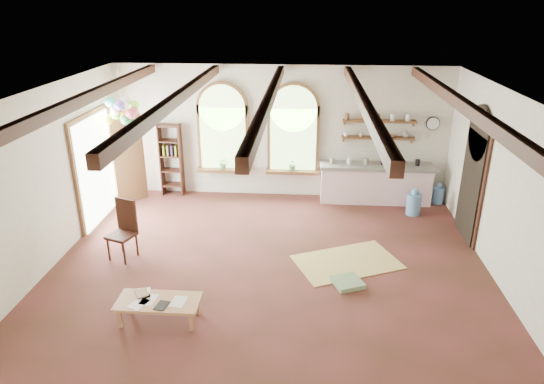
# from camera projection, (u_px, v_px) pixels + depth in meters

# --- Properties ---
(floor) EXTENTS (8.00, 8.00, 0.00)m
(floor) POSITION_uv_depth(u_px,v_px,m) (270.00, 264.00, 9.04)
(floor) COLOR brown
(floor) RESTS_ON ground
(ceiling_beams) EXTENTS (6.20, 6.80, 0.18)m
(ceiling_beams) POSITION_uv_depth(u_px,v_px,m) (269.00, 99.00, 7.88)
(ceiling_beams) COLOR #3D1D13
(ceiling_beams) RESTS_ON ceiling
(window_left) EXTENTS (1.30, 0.28, 2.20)m
(window_left) POSITION_uv_depth(u_px,v_px,m) (223.00, 131.00, 11.69)
(window_left) COLOR brown
(window_left) RESTS_ON floor
(window_right) EXTENTS (1.30, 0.28, 2.20)m
(window_right) POSITION_uv_depth(u_px,v_px,m) (293.00, 132.00, 11.57)
(window_right) COLOR brown
(window_right) RESTS_ON floor
(left_doorway) EXTENTS (0.10, 1.90, 2.50)m
(left_doorway) POSITION_uv_depth(u_px,v_px,m) (95.00, 169.00, 10.54)
(left_doorway) COLOR brown
(left_doorway) RESTS_ON floor
(right_doorway) EXTENTS (0.10, 1.30, 2.40)m
(right_doorway) POSITION_uv_depth(u_px,v_px,m) (471.00, 186.00, 9.74)
(right_doorway) COLOR black
(right_doorway) RESTS_ON floor
(kitchen_counter) EXTENTS (2.68, 0.62, 0.94)m
(kitchen_counter) POSITION_uv_depth(u_px,v_px,m) (375.00, 183.00, 11.66)
(kitchen_counter) COLOR #F4CFD0
(kitchen_counter) RESTS_ON floor
(wall_shelf_lower) EXTENTS (1.70, 0.24, 0.04)m
(wall_shelf_lower) POSITION_uv_depth(u_px,v_px,m) (378.00, 138.00, 11.42)
(wall_shelf_lower) COLOR brown
(wall_shelf_lower) RESTS_ON wall_back
(wall_shelf_upper) EXTENTS (1.70, 0.24, 0.04)m
(wall_shelf_upper) POSITION_uv_depth(u_px,v_px,m) (379.00, 121.00, 11.27)
(wall_shelf_upper) COLOR brown
(wall_shelf_upper) RESTS_ON wall_back
(wall_clock) EXTENTS (0.32, 0.04, 0.32)m
(wall_clock) POSITION_uv_depth(u_px,v_px,m) (433.00, 123.00, 11.27)
(wall_clock) COLOR black
(wall_clock) RESTS_ON wall_back
(bookshelf) EXTENTS (0.53, 0.32, 1.80)m
(bookshelf) POSITION_uv_depth(u_px,v_px,m) (171.00, 160.00, 11.96)
(bookshelf) COLOR #3D1D13
(bookshelf) RESTS_ON floor
(coffee_table) EXTENTS (1.27, 0.58, 0.36)m
(coffee_table) POSITION_uv_depth(u_px,v_px,m) (158.00, 303.00, 7.36)
(coffee_table) COLOR #A67A4C
(coffee_table) RESTS_ON floor
(side_chair) EXTENTS (0.58, 0.58, 1.15)m
(side_chair) POSITION_uv_depth(u_px,v_px,m) (123.00, 242.00, 9.17)
(side_chair) COLOR #3D1D13
(side_chair) RESTS_ON floor
(floor_mat) EXTENTS (2.18, 1.81, 0.02)m
(floor_mat) POSITION_uv_depth(u_px,v_px,m) (347.00, 262.00, 9.11)
(floor_mat) COLOR tan
(floor_mat) RESTS_ON floor
(floor_cushion) EXTENTS (0.62, 0.62, 0.08)m
(floor_cushion) POSITION_uv_depth(u_px,v_px,m) (347.00, 282.00, 8.39)
(floor_cushion) COLOR #6C8A5F
(floor_cushion) RESTS_ON floor
(water_jug_a) EXTENTS (0.32, 0.32, 0.63)m
(water_jug_a) POSITION_uv_depth(u_px,v_px,m) (414.00, 203.00, 11.03)
(water_jug_a) COLOR #5D93C9
(water_jug_a) RESTS_ON floor
(water_jug_b) EXTENTS (0.27, 0.27, 0.51)m
(water_jug_b) POSITION_uv_depth(u_px,v_px,m) (438.00, 194.00, 11.65)
(water_jug_b) COLOR #5D93C9
(water_jug_b) RESTS_ON floor
(balloon_cluster) EXTENTS (0.72, 0.78, 1.14)m
(balloon_cluster) POSITION_uv_depth(u_px,v_px,m) (122.00, 111.00, 10.53)
(balloon_cluster) COLOR silver
(balloon_cluster) RESTS_ON floor
(table_book) EXTENTS (0.29, 0.32, 0.02)m
(table_book) POSITION_uv_depth(u_px,v_px,m) (136.00, 295.00, 7.47)
(table_book) COLOR olive
(table_book) RESTS_ON coffee_table
(tablet) EXTENTS (0.21, 0.27, 0.01)m
(tablet) POSITION_uv_depth(u_px,v_px,m) (162.00, 305.00, 7.22)
(tablet) COLOR black
(tablet) RESTS_ON coffee_table
(potted_plant_left) EXTENTS (0.27, 0.23, 0.30)m
(potted_plant_left) POSITION_uv_depth(u_px,v_px,m) (223.00, 163.00, 11.88)
(potted_plant_left) COLOR #598C4C
(potted_plant_left) RESTS_ON window_left
(potted_plant_right) EXTENTS (0.27, 0.23, 0.30)m
(potted_plant_right) POSITION_uv_depth(u_px,v_px,m) (293.00, 165.00, 11.77)
(potted_plant_right) COLOR #598C4C
(potted_plant_right) RESTS_ON window_right
(shelf_cup_a) EXTENTS (0.12, 0.10, 0.10)m
(shelf_cup_a) POSITION_uv_depth(u_px,v_px,m) (346.00, 134.00, 11.45)
(shelf_cup_a) COLOR white
(shelf_cup_a) RESTS_ON wall_shelf_lower
(shelf_cup_b) EXTENTS (0.10, 0.10, 0.09)m
(shelf_cup_b) POSITION_uv_depth(u_px,v_px,m) (361.00, 135.00, 11.43)
(shelf_cup_b) COLOR beige
(shelf_cup_b) RESTS_ON wall_shelf_lower
(shelf_bowl_a) EXTENTS (0.22, 0.22, 0.05)m
(shelf_bowl_a) POSITION_uv_depth(u_px,v_px,m) (376.00, 136.00, 11.41)
(shelf_bowl_a) COLOR beige
(shelf_bowl_a) RESTS_ON wall_shelf_lower
(shelf_bowl_b) EXTENTS (0.20, 0.20, 0.06)m
(shelf_bowl_b) POSITION_uv_depth(u_px,v_px,m) (391.00, 136.00, 11.38)
(shelf_bowl_b) COLOR #8C664C
(shelf_bowl_b) RESTS_ON wall_shelf_lower
(shelf_vase) EXTENTS (0.18, 0.18, 0.19)m
(shelf_vase) POSITION_uv_depth(u_px,v_px,m) (406.00, 134.00, 11.34)
(shelf_vase) COLOR slate
(shelf_vase) RESTS_ON wall_shelf_lower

